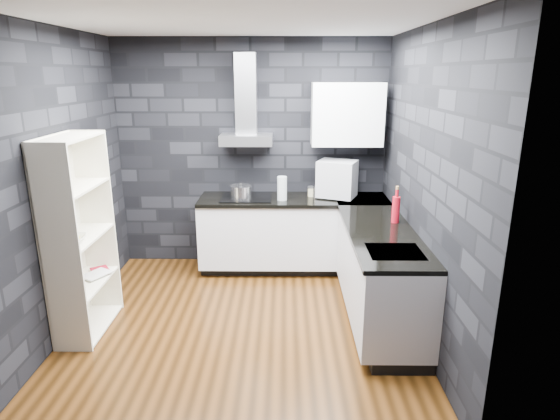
{
  "coord_description": "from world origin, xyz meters",
  "views": [
    {
      "loc": [
        0.4,
        -3.98,
        2.3
      ],
      "look_at": [
        0.35,
        0.45,
        1.0
      ],
      "focal_mm": 30.0,
      "sensor_mm": 36.0,
      "label": 1
    }
  ],
  "objects_px": {
    "storage_jar": "(311,192)",
    "bookshelf": "(80,237)",
    "red_bottle": "(396,210)",
    "glass_vase": "(282,188)",
    "appliance_garage": "(337,179)",
    "pot": "(241,193)",
    "fruit_bowl": "(72,239)",
    "utensil_crock": "(317,192)"
  },
  "relations": [
    {
      "from": "glass_vase",
      "to": "red_bottle",
      "type": "relative_size",
      "value": 1.06
    },
    {
      "from": "glass_vase",
      "to": "appliance_garage",
      "type": "xyz_separation_m",
      "value": [
        0.64,
        0.11,
        0.09
      ]
    },
    {
      "from": "bookshelf",
      "to": "fruit_bowl",
      "type": "height_order",
      "value": "bookshelf"
    },
    {
      "from": "appliance_garage",
      "to": "storage_jar",
      "type": "bearing_deg",
      "value": -168.53
    },
    {
      "from": "storage_jar",
      "to": "red_bottle",
      "type": "distance_m",
      "value": 1.26
    },
    {
      "from": "glass_vase",
      "to": "fruit_bowl",
      "type": "distance_m",
      "value": 2.3
    },
    {
      "from": "red_bottle",
      "to": "storage_jar",
      "type": "bearing_deg",
      "value": 127.47
    },
    {
      "from": "appliance_garage",
      "to": "bookshelf",
      "type": "bearing_deg",
      "value": -127.84
    },
    {
      "from": "glass_vase",
      "to": "appliance_garage",
      "type": "relative_size",
      "value": 0.65
    },
    {
      "from": "storage_jar",
      "to": "appliance_garage",
      "type": "height_order",
      "value": "appliance_garage"
    },
    {
      "from": "pot",
      "to": "bookshelf",
      "type": "bearing_deg",
      "value": -135.23
    },
    {
      "from": "red_bottle",
      "to": "bookshelf",
      "type": "height_order",
      "value": "bookshelf"
    },
    {
      "from": "pot",
      "to": "utensil_crock",
      "type": "xyz_separation_m",
      "value": [
        0.88,
        0.12,
        -0.01
      ]
    },
    {
      "from": "storage_jar",
      "to": "fruit_bowl",
      "type": "distance_m",
      "value": 2.67
    },
    {
      "from": "glass_vase",
      "to": "fruit_bowl",
      "type": "relative_size",
      "value": 1.2
    },
    {
      "from": "pot",
      "to": "appliance_garage",
      "type": "relative_size",
      "value": 0.56
    },
    {
      "from": "storage_jar",
      "to": "utensil_crock",
      "type": "xyz_separation_m",
      "value": [
        0.06,
        -0.04,
        0.02
      ]
    },
    {
      "from": "pot",
      "to": "bookshelf",
      "type": "height_order",
      "value": "bookshelf"
    },
    {
      "from": "pot",
      "to": "storage_jar",
      "type": "height_order",
      "value": "pot"
    },
    {
      "from": "appliance_garage",
      "to": "red_bottle",
      "type": "xyz_separation_m",
      "value": [
        0.47,
        -0.94,
        -0.1
      ]
    },
    {
      "from": "red_bottle",
      "to": "utensil_crock",
      "type": "bearing_deg",
      "value": 126.14
    },
    {
      "from": "storage_jar",
      "to": "utensil_crock",
      "type": "height_order",
      "value": "utensil_crock"
    },
    {
      "from": "utensil_crock",
      "to": "appliance_garage",
      "type": "bearing_deg",
      "value": -3.87
    },
    {
      "from": "storage_jar",
      "to": "appliance_garage",
      "type": "xyz_separation_m",
      "value": [
        0.29,
        -0.05,
        0.17
      ]
    },
    {
      "from": "utensil_crock",
      "to": "fruit_bowl",
      "type": "xyz_separation_m",
      "value": [
        -2.19,
        -1.57,
        -0.03
      ]
    },
    {
      "from": "glass_vase",
      "to": "pot",
      "type": "bearing_deg",
      "value": 179.17
    },
    {
      "from": "utensil_crock",
      "to": "fruit_bowl",
      "type": "relative_size",
      "value": 0.6
    },
    {
      "from": "glass_vase",
      "to": "appliance_garage",
      "type": "height_order",
      "value": "appliance_garage"
    },
    {
      "from": "pot",
      "to": "storage_jar",
      "type": "distance_m",
      "value": 0.83
    },
    {
      "from": "appliance_garage",
      "to": "bookshelf",
      "type": "distance_m",
      "value": 2.81
    },
    {
      "from": "bookshelf",
      "to": "storage_jar",
      "type": "bearing_deg",
      "value": 46.17
    },
    {
      "from": "pot",
      "to": "fruit_bowl",
      "type": "height_order",
      "value": "pot"
    },
    {
      "from": "utensil_crock",
      "to": "pot",
      "type": "bearing_deg",
      "value": -172.14
    },
    {
      "from": "utensil_crock",
      "to": "bookshelf",
      "type": "bearing_deg",
      "value": -147.0
    },
    {
      "from": "storage_jar",
      "to": "bookshelf",
      "type": "xyz_separation_m",
      "value": [
        -2.13,
        -1.46,
        -0.05
      ]
    },
    {
      "from": "utensil_crock",
      "to": "red_bottle",
      "type": "xyz_separation_m",
      "value": [
        0.7,
        -0.96,
        0.06
      ]
    },
    {
      "from": "glass_vase",
      "to": "red_bottle",
      "type": "distance_m",
      "value": 1.38
    },
    {
      "from": "fruit_bowl",
      "to": "pot",
      "type": "bearing_deg",
      "value": 47.86
    },
    {
      "from": "glass_vase",
      "to": "storage_jar",
      "type": "relative_size",
      "value": 2.64
    },
    {
      "from": "red_bottle",
      "to": "bookshelf",
      "type": "distance_m",
      "value": 2.93
    },
    {
      "from": "appliance_garage",
      "to": "utensil_crock",
      "type": "bearing_deg",
      "value": -161.91
    },
    {
      "from": "storage_jar",
      "to": "pot",
      "type": "bearing_deg",
      "value": -168.9
    }
  ]
}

